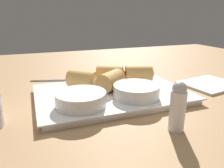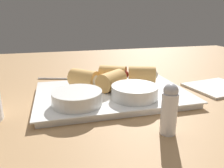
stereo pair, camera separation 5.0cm
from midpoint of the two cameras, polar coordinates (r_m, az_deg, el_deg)
table_surface at (r=52.43cm, az=-0.46°, el=-4.31°), size 180.00×140.00×2.00cm
serving_plate at (r=51.38cm, az=2.80°, el=-2.70°), size 34.52×23.44×1.50cm
roll_front_left at (r=57.78cm, az=10.66°, el=2.39°), size 7.99×6.34×4.40cm
roll_front_right at (r=53.20cm, az=-4.29°, el=1.32°), size 7.98×7.91×4.40cm
roll_back_left at (r=51.98cm, az=2.93°, el=0.96°), size 8.08×7.72×4.40cm
roll_back_right at (r=57.49cm, az=3.12°, el=2.59°), size 8.11×7.12×4.40cm
dipping_bowl_near at (r=47.07cm, az=8.97°, el=-1.93°), size 9.95×9.95×2.77cm
dipping_bowl_far at (r=43.41cm, az=-5.85°, el=-3.51°), size 9.95×9.95×2.77cm
spoon at (r=65.49cm, az=-5.07°, el=1.56°), size 17.56×6.68×1.20cm
napkin at (r=64.98cm, az=27.87°, el=-0.83°), size 15.91×14.10×0.60cm
salt_shaker at (r=36.66cm, az=18.61°, el=-6.29°), size 2.61×2.61×8.57cm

